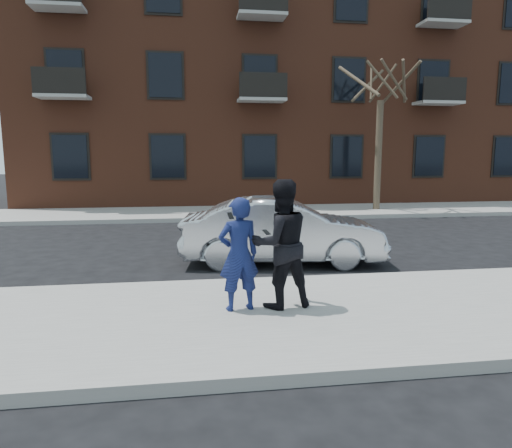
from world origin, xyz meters
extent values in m
plane|color=black|center=(0.00, 0.00, 0.00)|extent=(100.00, 100.00, 0.00)
cube|color=gray|center=(0.00, -0.25, 0.07)|extent=(50.00, 3.50, 0.15)
cube|color=#999691|center=(0.00, 1.55, 0.07)|extent=(50.00, 0.10, 0.15)
cube|color=gray|center=(0.00, 11.25, 0.07)|extent=(50.00, 3.50, 0.15)
cube|color=#999691|center=(0.00, 9.45, 0.07)|extent=(50.00, 0.10, 0.15)
cube|color=brown|center=(2.00, 18.00, 6.00)|extent=(24.00, 10.00, 12.00)
cube|color=black|center=(-7.50, 12.94, 2.20)|extent=(1.30, 0.06, 1.70)
cube|color=black|center=(3.90, 12.94, 2.20)|extent=(1.30, 0.06, 1.70)
cube|color=black|center=(11.50, 12.94, 2.20)|extent=(1.30, 0.06, 1.70)
cube|color=black|center=(-7.50, 12.94, 5.40)|extent=(1.30, 0.06, 1.70)
cube|color=black|center=(3.90, 12.94, 5.40)|extent=(1.30, 0.06, 1.70)
cylinder|color=#3D3224|center=(4.50, 11.00, 2.25)|extent=(0.26, 0.26, 4.20)
imported|color=#B7BABF|center=(-0.89, 3.20, 0.70)|extent=(4.39, 1.99, 1.40)
imported|color=navy|center=(-2.16, -0.02, 0.94)|extent=(0.64, 0.49, 1.59)
cube|color=black|center=(-2.25, 0.19, 1.46)|extent=(0.09, 0.14, 0.08)
imported|color=black|center=(-1.55, 0.04, 1.06)|extent=(1.00, 0.85, 1.83)
cube|color=black|center=(-1.73, 0.19, 1.21)|extent=(0.11, 0.15, 0.06)
camera|label=1|loc=(-2.79, -6.16, 2.32)|focal=32.00mm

